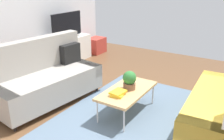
% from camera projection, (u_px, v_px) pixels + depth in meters
% --- Properties ---
extents(ground_plane, '(7.68, 7.68, 0.00)m').
position_uv_depth(ground_plane, '(118.00, 114.00, 4.00)').
color(ground_plane, brown).
extents(area_rug, '(2.90, 2.20, 0.01)m').
position_uv_depth(area_rug, '(136.00, 117.00, 3.90)').
color(area_rug, slate).
rests_on(area_rug, ground_plane).
extents(couch_beige, '(1.99, 1.06, 1.10)m').
position_uv_depth(couch_beige, '(46.00, 78.00, 4.30)').
color(couch_beige, gray).
rests_on(couch_beige, ground_plane).
extents(coffee_table, '(1.10, 0.56, 0.42)m').
position_uv_depth(coffee_table, '(127.00, 91.00, 3.91)').
color(coffee_table, tan).
rests_on(coffee_table, ground_plane).
extents(tv_console, '(1.40, 0.44, 0.64)m').
position_uv_depth(tv_console, '(68.00, 50.00, 6.38)').
color(tv_console, silver).
rests_on(tv_console, ground_plane).
extents(tv, '(1.00, 0.20, 0.64)m').
position_uv_depth(tv, '(67.00, 26.00, 6.15)').
color(tv, black).
rests_on(tv, tv_console).
extents(storage_trunk, '(0.52, 0.40, 0.44)m').
position_uv_depth(storage_trunk, '(96.00, 45.00, 7.23)').
color(storage_trunk, '#B2382D').
rests_on(storage_trunk, ground_plane).
extents(potted_plant, '(0.21, 0.21, 0.30)m').
position_uv_depth(potted_plant, '(129.00, 80.00, 3.87)').
color(potted_plant, brown).
rests_on(potted_plant, coffee_table).
extents(table_book_0, '(0.27, 0.22, 0.03)m').
position_uv_depth(table_book_0, '(118.00, 94.00, 3.72)').
color(table_book_0, gold).
rests_on(table_book_0, coffee_table).
extents(table_book_1, '(0.25, 0.20, 0.03)m').
position_uv_depth(table_book_1, '(118.00, 92.00, 3.71)').
color(table_book_1, gold).
rests_on(table_book_1, table_book_0).
extents(vase_0, '(0.10, 0.10, 0.18)m').
position_uv_depth(vase_0, '(49.00, 39.00, 5.80)').
color(vase_0, silver).
rests_on(vase_0, tv_console).
extents(vase_1, '(0.08, 0.08, 0.14)m').
position_uv_depth(vase_1, '(53.00, 38.00, 5.93)').
color(vase_1, '#4C72B2').
rests_on(vase_1, tv_console).
extents(bottle_0, '(0.06, 0.06, 0.20)m').
position_uv_depth(bottle_0, '(60.00, 37.00, 5.99)').
color(bottle_0, '#262626').
rests_on(bottle_0, tv_console).
extents(bottle_1, '(0.06, 0.06, 0.19)m').
position_uv_depth(bottle_1, '(64.00, 36.00, 6.08)').
color(bottle_1, red).
rests_on(bottle_1, tv_console).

